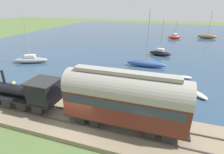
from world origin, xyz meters
TOP-DOWN VIEW (x-y plane):
  - ground_plane at (0.00, 0.00)m, footprint 200.00×200.00m
  - harbor_water at (43.53, 0.00)m, footprint 80.00×80.00m
  - rail_embankment at (0.74, 0.00)m, footprint 4.99×56.00m
  - steam_locomotive at (0.74, 4.85)m, footprint 2.24×6.50m
  - passenger_coach at (0.74, -3.27)m, footprint 2.21×9.06m
  - sailboat_gray at (12.27, 15.53)m, footprint 3.38×5.60m
  - sailboat_black at (23.50, -4.45)m, footprint 2.16×4.32m
  - sailboat_red at (42.20, -7.11)m, footprint 2.98×4.00m
  - sailboat_blue at (16.30, -2.79)m, footprint 1.16×6.03m
  - sailboat_brown at (45.47, -15.77)m, footprint 1.72×5.18m
  - rowboat_far_out at (13.23, -8.20)m, footprint 0.77×1.93m
  - rowboat_mid_harbor at (8.76, -9.22)m, footprint 2.66×2.47m
  - rowboat_off_pier at (9.60, 2.69)m, footprint 1.53×2.05m

SIDE VIEW (x-z plane):
  - ground_plane at x=0.00m, z-range 0.00..0.00m
  - harbor_water at x=43.53m, z-range 0.00..0.01m
  - rowboat_far_out at x=13.23m, z-range 0.01..0.37m
  - rail_embankment at x=0.74m, z-range -0.06..0.45m
  - rowboat_mid_harbor at x=8.76m, z-range 0.01..0.41m
  - rowboat_off_pier at x=9.60m, z-range 0.01..0.45m
  - sailboat_blue at x=16.30m, z-range -3.66..4.71m
  - sailboat_black at x=23.50m, z-range -2.71..3.78m
  - sailboat_gray at x=12.27m, z-range -3.33..4.46m
  - sailboat_red at x=42.20m, z-range -2.00..3.21m
  - sailboat_brown at x=45.47m, z-range -3.06..4.29m
  - steam_locomotive at x=0.74m, z-range 0.49..3.73m
  - passenger_coach at x=0.74m, z-range 0.74..5.21m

